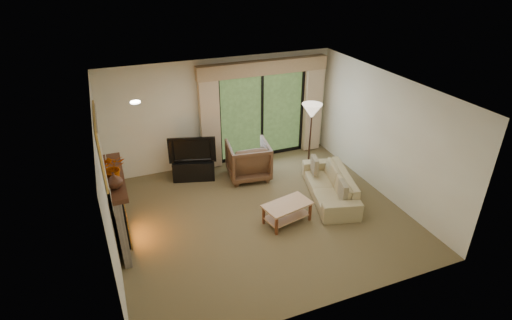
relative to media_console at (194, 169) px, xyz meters
name	(u,v)px	position (x,y,z in m)	size (l,w,h in m)	color
floor	(261,215)	(0.89, -1.95, -0.24)	(5.50, 5.50, 0.00)	brown
ceiling	(262,90)	(0.89, -1.95, 2.36)	(5.50, 5.50, 0.00)	silver
wall_back	(222,113)	(0.89, 0.55, 1.06)	(5.00, 5.00, 0.00)	#F3E9CB
wall_front	(333,237)	(0.89, -4.45, 1.06)	(5.00, 5.00, 0.00)	#F3E9CB
wall_left	(106,186)	(-1.86, -1.95, 1.06)	(5.00, 5.00, 0.00)	#F3E9CB
wall_right	(384,135)	(3.64, -1.95, 1.06)	(5.00, 5.00, 0.00)	#F3E9CB
fireplace	(119,209)	(-1.74, -1.75, 0.45)	(0.24, 1.70, 1.37)	gray
mirror	(101,144)	(-1.82, -1.75, 1.71)	(0.07, 1.45, 1.02)	gold
sliding_door	(262,116)	(1.89, 0.50, 0.86)	(2.26, 0.10, 2.16)	black
curtain_left	(210,121)	(0.54, 0.39, 0.96)	(0.45, 0.18, 2.35)	#CDB08C
curtain_right	(313,106)	(3.24, 0.39, 0.96)	(0.45, 0.18, 2.35)	#CDB08C
cornice	(264,67)	(1.89, 0.41, 2.08)	(3.20, 0.24, 0.32)	tan
media_console	(194,169)	(0.00, 0.00, 0.00)	(0.94, 0.42, 0.47)	black
tv	(192,148)	(0.00, 0.00, 0.54)	(1.05, 0.14, 0.61)	black
armchair	(248,160)	(1.19, -0.40, 0.20)	(0.92, 0.95, 0.86)	brown
sofa	(330,185)	(2.50, -1.85, 0.06)	(1.99, 0.78, 0.58)	tan
pillow_near	(343,191)	(2.43, -2.43, 0.26)	(0.10, 0.36, 0.36)	brown
pillow_far	(315,165)	(2.43, -1.28, 0.26)	(0.10, 0.37, 0.37)	brown
coffee_table	(287,213)	(1.27, -2.34, -0.03)	(0.92, 0.51, 0.41)	tan
floor_lamp	(310,139)	(2.60, -0.71, 0.62)	(0.46, 0.46, 1.71)	beige
vase	(114,180)	(-1.72, -2.19, 1.27)	(0.26, 0.26, 0.27)	#452516
branches	(112,168)	(-1.72, -1.96, 1.37)	(0.42, 0.36, 0.47)	#B34604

